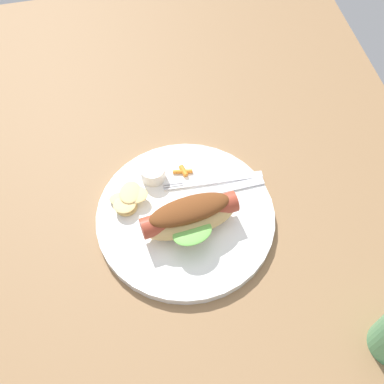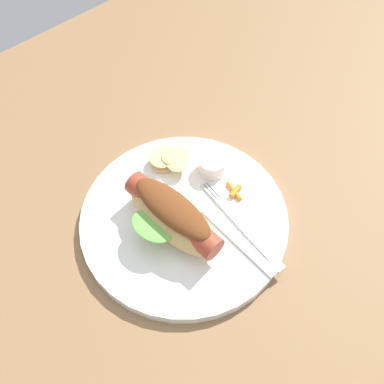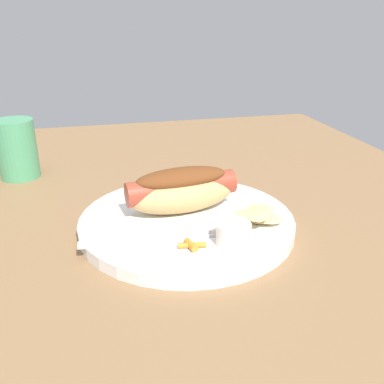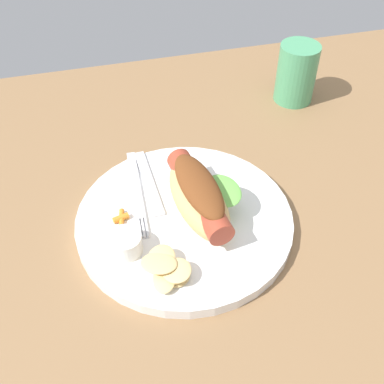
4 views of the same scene
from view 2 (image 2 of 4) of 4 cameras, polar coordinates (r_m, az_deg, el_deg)
ground_plane at (r=71.01cm, az=-1.33°, el=-2.63°), size 120.00×90.00×1.80cm
plate at (r=68.58cm, az=-0.90°, el=-3.28°), size 28.10×28.10×1.60cm
hot_dog at (r=64.50cm, az=-2.21°, el=-2.68°), size 9.66×15.20×6.04cm
sauce_ramekin at (r=71.23cm, az=2.32°, el=3.16°), size 4.04×4.04×2.57cm
fork at (r=67.35cm, az=5.77°, el=-3.88°), size 2.09×16.41×0.40cm
knife at (r=66.31cm, az=5.26°, el=-5.47°), size 1.90×13.10×0.36cm
chips_pile at (r=71.95cm, az=-2.60°, el=3.78°), size 6.35×7.07×2.12cm
carrot_garnish at (r=69.94cm, az=4.84°, el=0.11°), size 2.19×3.28×0.83cm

